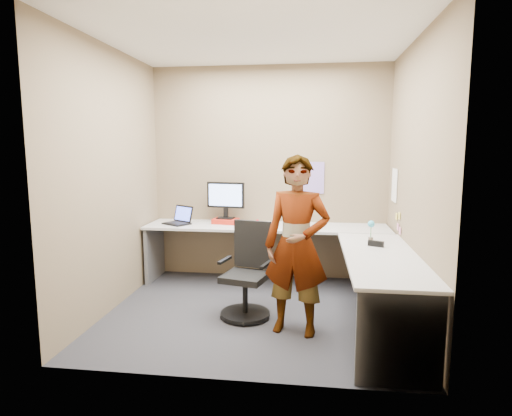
# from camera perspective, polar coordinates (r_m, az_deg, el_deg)

# --- Properties ---
(ground) EXTENTS (3.00, 3.00, 0.00)m
(ground) POSITION_cam_1_polar(r_m,az_deg,el_deg) (4.52, -0.04, -13.76)
(ground) COLOR #242429
(ground) RESTS_ON ground
(wall_back) EXTENTS (3.00, 0.00, 3.00)m
(wall_back) POSITION_cam_1_polar(r_m,az_deg,el_deg) (5.50, 1.74, 4.63)
(wall_back) COLOR brown
(wall_back) RESTS_ON ground
(wall_right) EXTENTS (0.00, 2.70, 2.70)m
(wall_right) POSITION_cam_1_polar(r_m,az_deg,el_deg) (4.28, 20.33, 3.13)
(wall_right) COLOR brown
(wall_right) RESTS_ON ground
(wall_left) EXTENTS (0.00, 2.70, 2.70)m
(wall_left) POSITION_cam_1_polar(r_m,az_deg,el_deg) (4.65, -18.74, 3.57)
(wall_left) COLOR brown
(wall_left) RESTS_ON ground
(ceiling) EXTENTS (3.00, 3.00, 0.00)m
(ceiling) POSITION_cam_1_polar(r_m,az_deg,el_deg) (4.31, -0.05, 21.73)
(ceiling) COLOR white
(ceiling) RESTS_ON wall_back
(desk) EXTENTS (2.98, 2.58, 0.73)m
(desk) POSITION_cam_1_polar(r_m,az_deg,el_deg) (4.68, 5.92, -5.48)
(desk) COLOR #B1B1B1
(desk) RESTS_ON ground
(paper_ream) EXTENTS (0.33, 0.26, 0.06)m
(paper_ream) POSITION_cam_1_polar(r_m,az_deg,el_deg) (5.41, -4.07, -1.74)
(paper_ream) COLOR red
(paper_ream) RESTS_ON desk
(monitor) EXTENTS (0.48, 0.17, 0.46)m
(monitor) POSITION_cam_1_polar(r_m,az_deg,el_deg) (5.38, -4.07, 1.46)
(monitor) COLOR black
(monitor) RESTS_ON paper_ream
(laptop) EXTENTS (0.40, 0.39, 0.22)m
(laptop) POSITION_cam_1_polar(r_m,az_deg,el_deg) (5.45, -10.15, -1.49)
(laptop) COLOR black
(laptop) RESTS_ON desk
(trackball_mouse) EXTENTS (0.12, 0.08, 0.07)m
(trackball_mouse) POSITION_cam_1_polar(r_m,az_deg,el_deg) (5.29, 0.20, -1.99)
(trackball_mouse) COLOR #B7B7BC
(trackball_mouse) RESTS_ON desk
(origami) EXTENTS (0.10, 0.10, 0.06)m
(origami) POSITION_cam_1_polar(r_m,az_deg,el_deg) (5.13, 0.40, -2.25)
(origami) COLOR white
(origami) RESTS_ON desk
(stapler) EXTENTS (0.15, 0.10, 0.05)m
(stapler) POSITION_cam_1_polar(r_m,az_deg,el_deg) (4.31, 15.69, -4.60)
(stapler) COLOR black
(stapler) RESTS_ON desk
(flower) EXTENTS (0.07, 0.07, 0.22)m
(flower) POSITION_cam_1_polar(r_m,az_deg,el_deg) (4.51, 15.09, -2.52)
(flower) COLOR brown
(flower) RESTS_ON desk
(calendar_purple) EXTENTS (0.30, 0.01, 0.40)m
(calendar_purple) POSITION_cam_1_polar(r_m,az_deg,el_deg) (5.46, 7.49, 4.02)
(calendar_purple) COLOR #846BB7
(calendar_purple) RESTS_ON wall_back
(calendar_white) EXTENTS (0.01, 0.28, 0.38)m
(calendar_white) POSITION_cam_1_polar(r_m,az_deg,el_deg) (5.16, 17.98, 2.90)
(calendar_white) COLOR white
(calendar_white) RESTS_ON wall_right
(sticky_note_a) EXTENTS (0.01, 0.07, 0.07)m
(sticky_note_a) POSITION_cam_1_polar(r_m,az_deg,el_deg) (4.86, 18.56, -1.00)
(sticky_note_a) COLOR #F2E059
(sticky_note_a) RESTS_ON wall_right
(sticky_note_b) EXTENTS (0.01, 0.07, 0.07)m
(sticky_note_b) POSITION_cam_1_polar(r_m,az_deg,el_deg) (4.93, 18.39, -2.40)
(sticky_note_b) COLOR pink
(sticky_note_b) RESTS_ON wall_right
(sticky_note_c) EXTENTS (0.01, 0.07, 0.07)m
(sticky_note_c) POSITION_cam_1_polar(r_m,az_deg,el_deg) (4.81, 18.64, -2.90)
(sticky_note_c) COLOR pink
(sticky_note_c) RESTS_ON wall_right
(sticky_note_d) EXTENTS (0.01, 0.07, 0.07)m
(sticky_note_d) POSITION_cam_1_polar(r_m,az_deg,el_deg) (5.01, 18.22, -1.07)
(sticky_note_d) COLOR #F2E059
(sticky_note_d) RESTS_ON wall_right
(office_chair) EXTENTS (0.53, 0.50, 0.93)m
(office_chair) POSITION_cam_1_polar(r_m,az_deg,el_deg) (4.33, -1.16, -9.41)
(office_chair) COLOR black
(office_chair) RESTS_ON ground
(person) EXTENTS (0.65, 0.49, 1.62)m
(person) POSITION_cam_1_polar(r_m,az_deg,el_deg) (3.86, 5.45, -5.01)
(person) COLOR #999399
(person) RESTS_ON ground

